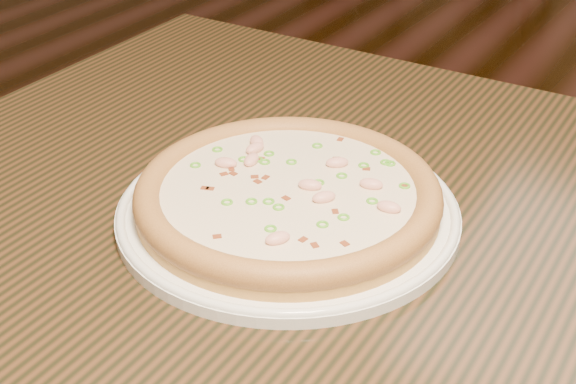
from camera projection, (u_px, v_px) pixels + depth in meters
The scene contains 3 objects.
hero_table at pixel (409, 305), 0.85m from camera, with size 1.20×0.80×0.75m.
plate at pixel (288, 210), 0.81m from camera, with size 0.35×0.35×0.02m.
pizza at pixel (288, 194), 0.80m from camera, with size 0.31×0.31×0.03m.
Camera 1 is at (0.11, -1.08, 1.20)m, focal length 50.00 mm.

